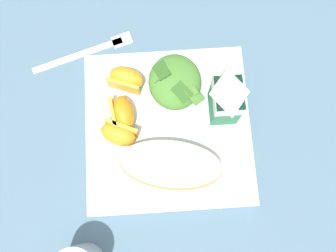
{
  "coord_description": "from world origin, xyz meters",
  "views": [
    {
      "loc": [
        0.15,
        -0.01,
        0.65
      ],
      "look_at": [
        0.0,
        0.0,
        0.03
      ],
      "focal_mm": 41.05,
      "sensor_mm": 36.0,
      "label": 1
    }
  ],
  "objects_px": {
    "cheesy_pizza_bread": "(169,165)",
    "milk_carton": "(227,99)",
    "orange_wedge_front": "(126,79)",
    "metal_fork": "(91,51)",
    "green_salad_pile": "(175,82)",
    "white_plate": "(168,128)",
    "orange_wedge_middle": "(122,113)",
    "orange_wedge_rear": "(119,133)"
  },
  "relations": [
    {
      "from": "cheesy_pizza_bread",
      "to": "milk_carton",
      "type": "distance_m",
      "value": 0.14
    },
    {
      "from": "orange_wedge_front",
      "to": "metal_fork",
      "type": "height_order",
      "value": "orange_wedge_front"
    },
    {
      "from": "green_salad_pile",
      "to": "orange_wedge_front",
      "type": "relative_size",
      "value": 1.45
    },
    {
      "from": "green_salad_pile",
      "to": "metal_fork",
      "type": "height_order",
      "value": "green_salad_pile"
    },
    {
      "from": "white_plate",
      "to": "cheesy_pizza_bread",
      "type": "bearing_deg",
      "value": -2.07
    },
    {
      "from": "orange_wedge_middle",
      "to": "metal_fork",
      "type": "distance_m",
      "value": 0.15
    },
    {
      "from": "milk_carton",
      "to": "orange_wedge_rear",
      "type": "relative_size",
      "value": 1.58
    },
    {
      "from": "green_salad_pile",
      "to": "orange_wedge_front",
      "type": "distance_m",
      "value": 0.08
    },
    {
      "from": "green_salad_pile",
      "to": "metal_fork",
      "type": "distance_m",
      "value": 0.17
    },
    {
      "from": "cheesy_pizza_bread",
      "to": "milk_carton",
      "type": "xyz_separation_m",
      "value": [
        -0.09,
        0.1,
        0.04
      ]
    },
    {
      "from": "orange_wedge_front",
      "to": "orange_wedge_rear",
      "type": "relative_size",
      "value": 0.99
    },
    {
      "from": "green_salad_pile",
      "to": "orange_wedge_middle",
      "type": "bearing_deg",
      "value": -61.61
    },
    {
      "from": "orange_wedge_middle",
      "to": "metal_fork",
      "type": "relative_size",
      "value": 0.35
    },
    {
      "from": "orange_wedge_front",
      "to": "orange_wedge_middle",
      "type": "height_order",
      "value": "same"
    },
    {
      "from": "milk_carton",
      "to": "orange_wedge_middle",
      "type": "relative_size",
      "value": 1.69
    },
    {
      "from": "cheesy_pizza_bread",
      "to": "orange_wedge_middle",
      "type": "distance_m",
      "value": 0.12
    },
    {
      "from": "orange_wedge_rear",
      "to": "cheesy_pizza_bread",
      "type": "bearing_deg",
      "value": 54.31
    },
    {
      "from": "cheesy_pizza_bread",
      "to": "metal_fork",
      "type": "distance_m",
      "value": 0.26
    },
    {
      "from": "cheesy_pizza_bread",
      "to": "green_salad_pile",
      "type": "xyz_separation_m",
      "value": [
        -0.14,
        0.02,
        0.0
      ]
    },
    {
      "from": "white_plate",
      "to": "cheesy_pizza_bread",
      "type": "relative_size",
      "value": 1.55
    },
    {
      "from": "orange_wedge_front",
      "to": "milk_carton",
      "type": "bearing_deg",
      "value": 69.87
    },
    {
      "from": "orange_wedge_middle",
      "to": "metal_fork",
      "type": "xyz_separation_m",
      "value": [
        -0.13,
        -0.06,
        -0.03
      ]
    },
    {
      "from": "milk_carton",
      "to": "orange_wedge_middle",
      "type": "height_order",
      "value": "milk_carton"
    },
    {
      "from": "orange_wedge_middle",
      "to": "cheesy_pizza_bread",
      "type": "bearing_deg",
      "value": 38.72
    },
    {
      "from": "orange_wedge_front",
      "to": "orange_wedge_rear",
      "type": "distance_m",
      "value": 0.1
    },
    {
      "from": "metal_fork",
      "to": "orange_wedge_rear",
      "type": "bearing_deg",
      "value": 16.49
    },
    {
      "from": "orange_wedge_middle",
      "to": "orange_wedge_rear",
      "type": "distance_m",
      "value": 0.03
    },
    {
      "from": "cheesy_pizza_bread",
      "to": "orange_wedge_middle",
      "type": "relative_size",
      "value": 2.79
    },
    {
      "from": "white_plate",
      "to": "green_salad_pile",
      "type": "bearing_deg",
      "value": 167.26
    },
    {
      "from": "orange_wedge_rear",
      "to": "metal_fork",
      "type": "height_order",
      "value": "orange_wedge_rear"
    },
    {
      "from": "milk_carton",
      "to": "orange_wedge_middle",
      "type": "distance_m",
      "value": 0.17
    },
    {
      "from": "white_plate",
      "to": "orange_wedge_rear",
      "type": "distance_m",
      "value": 0.09
    },
    {
      "from": "orange_wedge_front",
      "to": "metal_fork",
      "type": "bearing_deg",
      "value": -137.43
    },
    {
      "from": "orange_wedge_rear",
      "to": "milk_carton",
      "type": "bearing_deg",
      "value": 101.36
    },
    {
      "from": "white_plate",
      "to": "orange_wedge_front",
      "type": "xyz_separation_m",
      "value": [
        -0.08,
        -0.07,
        0.03
      ]
    },
    {
      "from": "white_plate",
      "to": "milk_carton",
      "type": "relative_size",
      "value": 2.55
    },
    {
      "from": "orange_wedge_rear",
      "to": "orange_wedge_front",
      "type": "bearing_deg",
      "value": 170.2
    },
    {
      "from": "white_plate",
      "to": "orange_wedge_middle",
      "type": "distance_m",
      "value": 0.08
    },
    {
      "from": "white_plate",
      "to": "orange_wedge_front",
      "type": "relative_size",
      "value": 4.06
    },
    {
      "from": "white_plate",
      "to": "orange_wedge_front",
      "type": "bearing_deg",
      "value": -142.16
    },
    {
      "from": "green_salad_pile",
      "to": "orange_wedge_rear",
      "type": "height_order",
      "value": "green_salad_pile"
    },
    {
      "from": "orange_wedge_front",
      "to": "orange_wedge_middle",
      "type": "bearing_deg",
      "value": -8.45
    }
  ]
}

